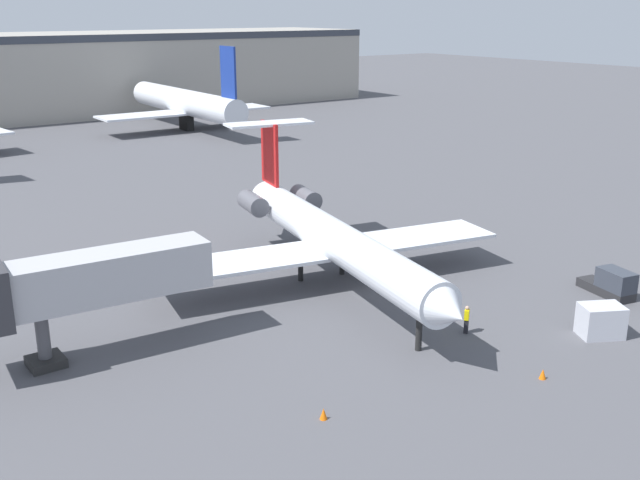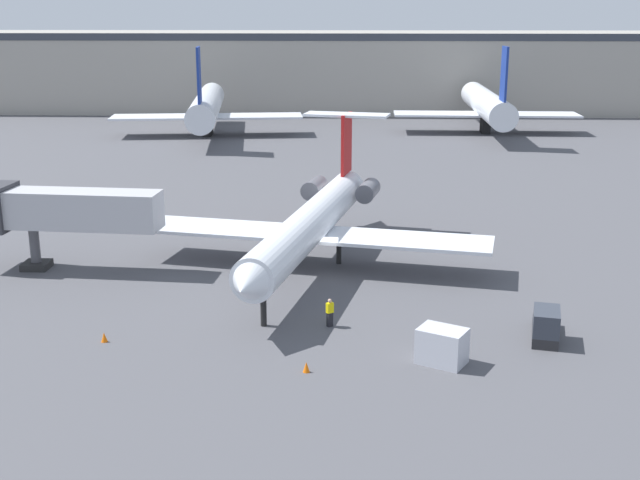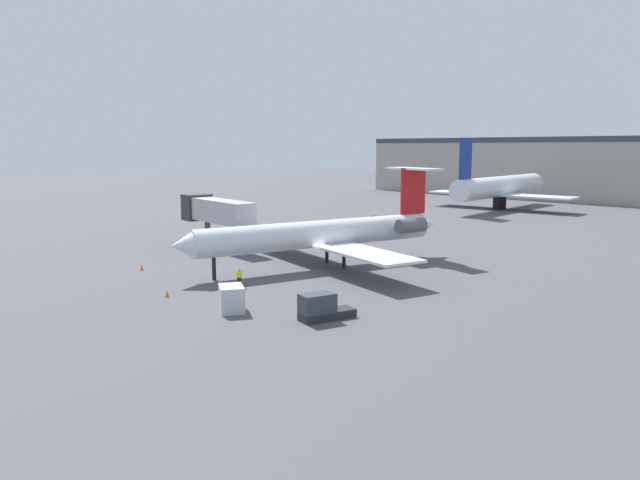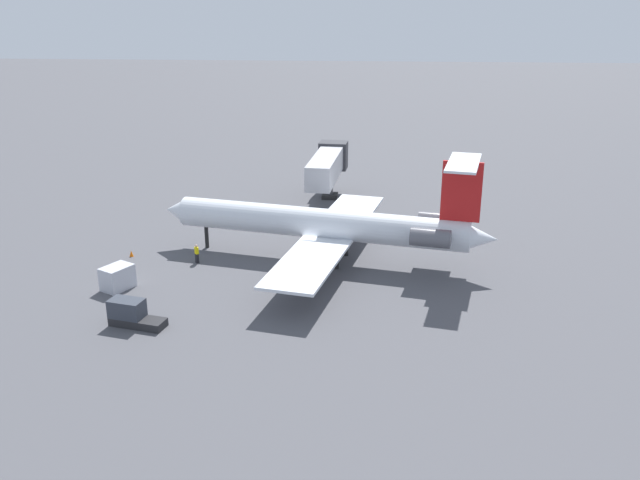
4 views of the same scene
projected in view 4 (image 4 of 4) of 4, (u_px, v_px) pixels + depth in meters
The scene contains 8 objects.
ground_plane at pixel (303, 262), 58.77m from camera, with size 400.00×400.00×0.10m, color #4C4C51.
regional_jet at pixel (330, 224), 57.90m from camera, with size 25.41×29.70×9.62m.
jet_bridge at pixel (328, 165), 74.53m from camera, with size 13.21×3.92×6.02m.
ground_crew_marshaller at pixel (197, 254), 58.28m from camera, with size 0.48×0.45×1.69m.
baggage_tug_lead at pixel (132, 314), 47.15m from camera, with size 2.23×4.21×1.90m.
cargo_container_uld at pixel (117, 278), 53.05m from camera, with size 2.90×2.62×1.89m.
traffic_cone_near at pixel (201, 216), 70.31m from camera, with size 0.36×0.36×0.55m.
traffic_cone_mid at pixel (131, 254), 59.91m from camera, with size 0.36×0.36×0.55m.
Camera 4 is at (54.31, 5.91, 21.76)m, focal length 37.66 mm.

